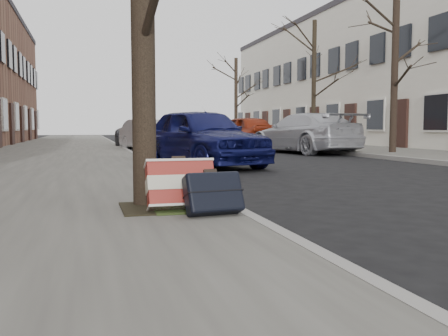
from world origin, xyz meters
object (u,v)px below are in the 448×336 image
object	(u,v)px
car_near_mid	(150,136)
car_near_front	(201,137)
suitcase_red	(181,185)
suitcase_navy	(213,193)

from	to	relation	value
car_near_mid	car_near_front	bearing A→B (deg)	-101.36
car_near_front	car_near_mid	xyz separation A→B (m)	(-0.29, 7.78, -0.10)
suitcase_red	car_near_mid	size ratio (longest dim) A/B	0.18
suitcase_red	car_near_mid	distance (m)	14.78
suitcase_navy	car_near_mid	xyz separation A→B (m)	(1.27, 15.06, 0.29)
suitcase_navy	car_near_front	distance (m)	7.45
car_near_front	car_near_mid	bearing A→B (deg)	75.19
car_near_front	suitcase_red	bearing A→B (deg)	-121.52
suitcase_navy	car_near_mid	bearing A→B (deg)	76.91
car_near_mid	suitcase_red	bearing A→B (deg)	-109.36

